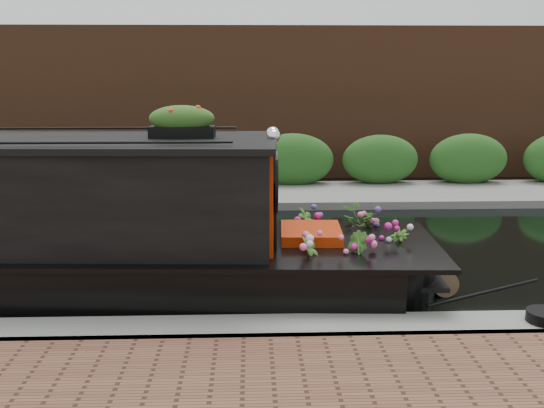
{
  "coord_description": "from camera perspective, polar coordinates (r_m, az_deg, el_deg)",
  "views": [
    {
      "loc": [
        1.2,
        -9.41,
        3.02
      ],
      "look_at": [
        1.51,
        -0.6,
        0.98
      ],
      "focal_mm": 40.0,
      "sensor_mm": 36.0,
      "label": 1
    }
  ],
  "objects": [
    {
      "name": "ground",
      "position": [
        9.96,
        -8.88,
        -4.77
      ],
      "size": [
        80.0,
        80.0,
        0.0
      ],
      "primitive_type": "plane",
      "color": "black",
      "rests_on": "ground"
    },
    {
      "name": "near_bank_coping",
      "position": [
        6.92,
        -12.12,
        -13.12
      ],
      "size": [
        40.0,
        0.6,
        0.5
      ],
      "primitive_type": "cube",
      "color": "slate",
      "rests_on": "ground"
    },
    {
      "name": "far_bank_path",
      "position": [
        14.0,
        -6.9,
        0.48
      ],
      "size": [
        40.0,
        2.4,
        0.34
      ],
      "primitive_type": "cube",
      "color": "slate",
      "rests_on": "ground"
    },
    {
      "name": "far_hedge",
      "position": [
        14.87,
        -6.61,
        1.23
      ],
      "size": [
        40.0,
        1.1,
        2.8
      ],
      "primitive_type": "cube",
      "color": "#24541C",
      "rests_on": "ground"
    },
    {
      "name": "far_brick_wall",
      "position": [
        16.93,
        -6.06,
        2.68
      ],
      "size": [
        40.0,
        1.0,
        8.0
      ],
      "primitive_type": "cube",
      "color": "#59321E",
      "rests_on": "ground"
    },
    {
      "name": "rope_fender",
      "position": [
        8.53,
        15.74,
        -6.96
      ],
      "size": [
        0.35,
        0.35,
        0.35
      ],
      "primitive_type": "cylinder",
      "rotation": [
        1.57,
        0.0,
        0.0
      ],
      "color": "brown",
      "rests_on": "ground"
    }
  ]
}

